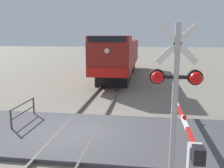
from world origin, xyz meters
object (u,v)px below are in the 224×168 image
crossing_signal (175,92)px  guard_railing (23,110)px  crossing_gate (189,142)px  locomotive (119,55)px

crossing_signal → guard_railing: (-6.01, 4.22, -1.98)m
crossing_signal → crossing_gate: size_ratio=0.62×
locomotive → guard_railing: bearing=-101.2°
guard_railing → crossing_gate: bearing=-22.9°
locomotive → guard_railing: (-2.70, -13.72, -1.43)m
crossing_gate → guard_railing: 7.21m
locomotive → crossing_gate: bearing=-76.6°
crossing_gate → locomotive: bearing=103.4°
crossing_signal → crossing_gate: crossing_signal is taller
crossing_signal → guard_railing: bearing=144.9°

